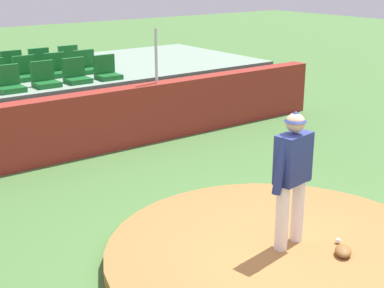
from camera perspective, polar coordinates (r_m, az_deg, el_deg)
The scene contains 18 objects.
ground_plane at distance 7.28m, azimuth 9.02°, elevation -11.74°, with size 60.00×60.00×0.00m, color #487338.
pitchers_mound at distance 7.24m, azimuth 9.05°, elevation -11.11°, with size 4.42×4.42×0.18m, color #A06B37.
pitcher at distance 6.90m, azimuth 10.19°, elevation -2.56°, with size 0.77×0.32×1.74m.
baseball at distance 7.45m, azimuth 14.64°, elevation -9.49°, with size 0.07×0.07×0.07m, color white.
fielding_glove at distance 7.18m, azimuth 15.12°, elevation -10.45°, with size 0.30×0.20×0.11m, color brown.
brick_barrier at distance 11.10m, azimuth -10.79°, elevation 1.99°, with size 12.04×0.40×1.22m, color maroon.
fence_post_right at distance 11.66m, azimuth -3.67°, elevation 8.93°, with size 0.06×0.06×1.13m, color silver.
bleacher_platform at distance 13.37m, azimuth -15.72°, elevation 4.34°, with size 11.11×4.15×1.23m, color gray.
stadium_chair_0 at distance 11.42m, azimuth -18.08°, elevation 5.89°, with size 0.48×0.44×0.50m.
stadium_chair_1 at distance 11.70m, azimuth -14.73°, elevation 6.45°, with size 0.48×0.44×0.50m.
stadium_chair_2 at distance 11.96m, azimuth -11.71°, elevation 6.90°, with size 0.48×0.44×0.50m.
stadium_chair_3 at distance 12.25m, azimuth -8.67°, elevation 7.31°, with size 0.48×0.44×0.50m.
stadium_chair_5 at distance 12.51m, azimuth -16.49°, elevation 7.01°, with size 0.48×0.44×0.50m.
stadium_chair_6 at distance 12.76m, azimuth -13.54°, elevation 7.43°, with size 0.48×0.44×0.50m.
stadium_chair_7 at distance 13.05m, azimuth -10.69°, elevation 7.83°, with size 0.48×0.44×0.50m.
stadium_chair_9 at distance 13.35m, azimuth -17.70°, elevation 7.53°, with size 0.48×0.44×0.50m.
stadium_chair_10 at distance 13.56m, azimuth -15.09°, elevation 7.90°, with size 0.48×0.44×0.50m.
stadium_chair_11 at distance 13.86m, azimuth -12.27°, elevation 8.30°, with size 0.48×0.44×0.50m.
Camera 1 is at (-4.66, -4.33, 3.55)m, focal length 52.46 mm.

